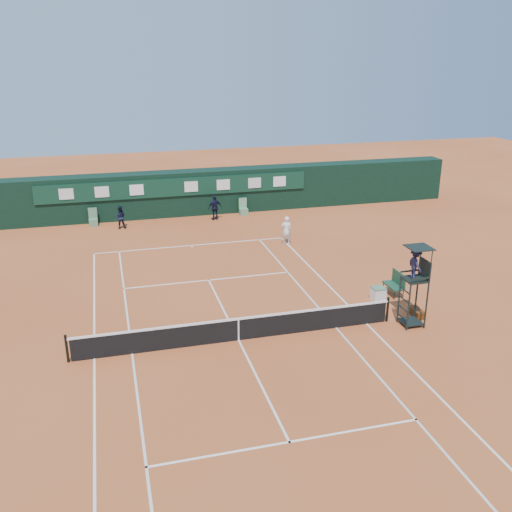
{
  "coord_description": "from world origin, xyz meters",
  "views": [
    {
      "loc": [
        -4.5,
        -19.42,
        10.78
      ],
      "look_at": [
        2.32,
        6.0,
        1.2
      ],
      "focal_mm": 40.0,
      "sensor_mm": 36.0,
      "label": 1
    }
  ],
  "objects_px": {
    "umpire_chair": "(416,270)",
    "cooler": "(378,294)",
    "player": "(286,230)",
    "tennis_net": "(238,329)",
    "player_bench": "(396,283)"
  },
  "relations": [
    {
      "from": "cooler",
      "to": "umpire_chair",
      "type": "bearing_deg",
      "value": -85.84
    },
    {
      "from": "tennis_net",
      "to": "cooler",
      "type": "height_order",
      "value": "tennis_net"
    },
    {
      "from": "player_bench",
      "to": "player",
      "type": "bearing_deg",
      "value": 108.0
    },
    {
      "from": "tennis_net",
      "to": "player",
      "type": "height_order",
      "value": "player"
    },
    {
      "from": "tennis_net",
      "to": "cooler",
      "type": "distance_m",
      "value": 7.29
    },
    {
      "from": "umpire_chair",
      "to": "cooler",
      "type": "bearing_deg",
      "value": 94.16
    },
    {
      "from": "umpire_chair",
      "to": "cooler",
      "type": "xyz_separation_m",
      "value": [
        -0.19,
        2.59,
        -2.13
      ]
    },
    {
      "from": "umpire_chair",
      "to": "player",
      "type": "height_order",
      "value": "umpire_chair"
    },
    {
      "from": "tennis_net",
      "to": "player",
      "type": "xyz_separation_m",
      "value": [
        5.4,
        10.68,
        0.34
      ]
    },
    {
      "from": "player_bench",
      "to": "cooler",
      "type": "xyz_separation_m",
      "value": [
        -1.08,
        -0.42,
        -0.27
      ]
    },
    {
      "from": "cooler",
      "to": "player",
      "type": "height_order",
      "value": "player"
    },
    {
      "from": "cooler",
      "to": "player",
      "type": "relative_size",
      "value": 0.38
    },
    {
      "from": "umpire_chair",
      "to": "player",
      "type": "relative_size",
      "value": 2.02
    },
    {
      "from": "cooler",
      "to": "player_bench",
      "type": "bearing_deg",
      "value": 21.13
    },
    {
      "from": "tennis_net",
      "to": "umpire_chair",
      "type": "bearing_deg",
      "value": -4.44
    }
  ]
}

